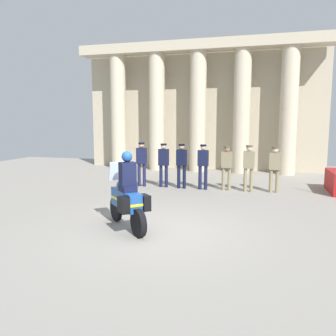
{
  "coord_description": "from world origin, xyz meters",
  "views": [
    {
      "loc": [
        2.42,
        -7.62,
        2.6
      ],
      "look_at": [
        -0.4,
        2.68,
        1.15
      ],
      "focal_mm": 37.0,
      "sensor_mm": 36.0,
      "label": 1
    }
  ],
  "objects_px": {
    "officer_in_row_1": "(164,162)",
    "officer_in_row_4": "(227,164)",
    "officer_in_row_0": "(142,160)",
    "officer_in_row_6": "(275,166)",
    "officer_in_row_3": "(203,163)",
    "motorcycle_with_rider": "(127,197)",
    "officer_in_row_5": "(249,164)",
    "briefcase_on_ground": "(131,181)",
    "officer_in_row_2": "(182,162)"
  },
  "relations": [
    {
      "from": "officer_in_row_1",
      "to": "officer_in_row_5",
      "type": "xyz_separation_m",
      "value": [
        3.27,
        -0.05,
        -0.0
      ]
    },
    {
      "from": "officer_in_row_2",
      "to": "motorcycle_with_rider",
      "type": "xyz_separation_m",
      "value": [
        -0.09,
        -5.35,
        -0.22
      ]
    },
    {
      "from": "officer_in_row_5",
      "to": "briefcase_on_ground",
      "type": "height_order",
      "value": "officer_in_row_5"
    },
    {
      "from": "officer_in_row_5",
      "to": "motorcycle_with_rider",
      "type": "distance_m",
      "value": 5.97
    },
    {
      "from": "motorcycle_with_rider",
      "to": "briefcase_on_ground",
      "type": "bearing_deg",
      "value": -23.51
    },
    {
      "from": "officer_in_row_3",
      "to": "motorcycle_with_rider",
      "type": "xyz_separation_m",
      "value": [
        -0.93,
        -5.34,
        -0.22
      ]
    },
    {
      "from": "officer_in_row_3",
      "to": "officer_in_row_5",
      "type": "bearing_deg",
      "value": -173.35
    },
    {
      "from": "officer_in_row_0",
      "to": "officer_in_row_5",
      "type": "bearing_deg",
      "value": -174.07
    },
    {
      "from": "officer_in_row_5",
      "to": "motorcycle_with_rider",
      "type": "relative_size",
      "value": 0.91
    },
    {
      "from": "officer_in_row_2",
      "to": "officer_in_row_6",
      "type": "relative_size",
      "value": 1.03
    },
    {
      "from": "officer_in_row_5",
      "to": "officer_in_row_1",
      "type": "bearing_deg",
      "value": 4.96
    },
    {
      "from": "officer_in_row_5",
      "to": "officer_in_row_6",
      "type": "xyz_separation_m",
      "value": [
        0.92,
        0.09,
        -0.03
      ]
    },
    {
      "from": "motorcycle_with_rider",
      "to": "briefcase_on_ground",
      "type": "relative_size",
      "value": 5.28
    },
    {
      "from": "officer_in_row_1",
      "to": "officer_in_row_4",
      "type": "relative_size",
      "value": 1.03
    },
    {
      "from": "motorcycle_with_rider",
      "to": "officer_in_row_0",
      "type": "bearing_deg",
      "value": -27.87
    },
    {
      "from": "officer_in_row_0",
      "to": "officer_in_row_6",
      "type": "relative_size",
      "value": 1.05
    },
    {
      "from": "officer_in_row_3",
      "to": "motorcycle_with_rider",
      "type": "distance_m",
      "value": 5.43
    },
    {
      "from": "officer_in_row_6",
      "to": "officer_in_row_1",
      "type": "bearing_deg",
      "value": 6.38
    },
    {
      "from": "officer_in_row_6",
      "to": "officer_in_row_5",
      "type": "bearing_deg",
      "value": 11.43
    },
    {
      "from": "officer_in_row_3",
      "to": "motorcycle_with_rider",
      "type": "bearing_deg",
      "value": 86.03
    },
    {
      "from": "officer_in_row_3",
      "to": "officer_in_row_6",
      "type": "bearing_deg",
      "value": -171.66
    },
    {
      "from": "officer_in_row_5",
      "to": "officer_in_row_4",
      "type": "bearing_deg",
      "value": -0.8
    },
    {
      "from": "officer_in_row_5",
      "to": "motorcycle_with_rider",
      "type": "height_order",
      "value": "motorcycle_with_rider"
    },
    {
      "from": "officer_in_row_0",
      "to": "officer_in_row_6",
      "type": "distance_m",
      "value": 5.09
    },
    {
      "from": "officer_in_row_0",
      "to": "officer_in_row_3",
      "type": "bearing_deg",
      "value": -174.57
    },
    {
      "from": "officer_in_row_6",
      "to": "motorcycle_with_rider",
      "type": "height_order",
      "value": "motorcycle_with_rider"
    },
    {
      "from": "officer_in_row_4",
      "to": "motorcycle_with_rider",
      "type": "distance_m",
      "value": 5.75
    },
    {
      "from": "officer_in_row_0",
      "to": "motorcycle_with_rider",
      "type": "bearing_deg",
      "value": 112.03
    },
    {
      "from": "officer_in_row_3",
      "to": "officer_in_row_4",
      "type": "relative_size",
      "value": 1.03
    },
    {
      "from": "officer_in_row_0",
      "to": "briefcase_on_ground",
      "type": "distance_m",
      "value": 0.97
    },
    {
      "from": "officer_in_row_0",
      "to": "officer_in_row_2",
      "type": "distance_m",
      "value": 1.64
    },
    {
      "from": "officer_in_row_1",
      "to": "officer_in_row_5",
      "type": "distance_m",
      "value": 3.27
    },
    {
      "from": "officer_in_row_1",
      "to": "officer_in_row_2",
      "type": "relative_size",
      "value": 1.0
    },
    {
      "from": "officer_in_row_1",
      "to": "officer_in_row_0",
      "type": "bearing_deg",
      "value": 9.43
    },
    {
      "from": "officer_in_row_0",
      "to": "officer_in_row_5",
      "type": "relative_size",
      "value": 1.02
    },
    {
      "from": "officer_in_row_3",
      "to": "briefcase_on_ground",
      "type": "xyz_separation_m",
      "value": [
        -2.93,
        0.01,
        -0.84
      ]
    },
    {
      "from": "officer_in_row_6",
      "to": "officer_in_row_3",
      "type": "bearing_deg",
      "value": 8.34
    },
    {
      "from": "officer_in_row_4",
      "to": "officer_in_row_5",
      "type": "distance_m",
      "value": 0.82
    },
    {
      "from": "officer_in_row_4",
      "to": "officer_in_row_6",
      "type": "xyz_separation_m",
      "value": [
        1.73,
        -0.01,
        0.0
      ]
    },
    {
      "from": "officer_in_row_3",
      "to": "briefcase_on_ground",
      "type": "bearing_deg",
      "value": 5.78
    },
    {
      "from": "officer_in_row_3",
      "to": "briefcase_on_ground",
      "type": "height_order",
      "value": "officer_in_row_3"
    },
    {
      "from": "officer_in_row_6",
      "to": "officer_in_row_2",
      "type": "bearing_deg",
      "value": 7.57
    },
    {
      "from": "officer_in_row_5",
      "to": "officer_in_row_6",
      "type": "distance_m",
      "value": 0.92
    },
    {
      "from": "officer_in_row_4",
      "to": "officer_in_row_5",
      "type": "height_order",
      "value": "officer_in_row_5"
    },
    {
      "from": "officer_in_row_1",
      "to": "officer_in_row_6",
      "type": "height_order",
      "value": "officer_in_row_1"
    },
    {
      "from": "officer_in_row_1",
      "to": "officer_in_row_4",
      "type": "xyz_separation_m",
      "value": [
        2.46,
        0.04,
        -0.03
      ]
    },
    {
      "from": "officer_in_row_5",
      "to": "officer_in_row_0",
      "type": "bearing_deg",
      "value": 5.93
    },
    {
      "from": "officer_in_row_4",
      "to": "officer_in_row_6",
      "type": "relative_size",
      "value": 1.0
    },
    {
      "from": "officer_in_row_5",
      "to": "briefcase_on_ground",
      "type": "distance_m",
      "value": 4.69
    },
    {
      "from": "officer_in_row_6",
      "to": "motorcycle_with_rider",
      "type": "distance_m",
      "value": 6.5
    }
  ]
}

